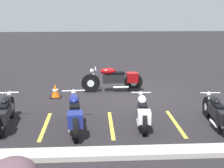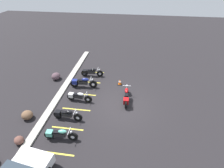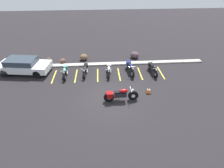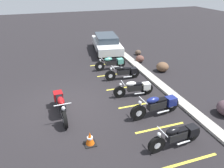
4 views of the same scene
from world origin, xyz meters
TOP-DOWN VIEW (x-y plane):
  - ground at (0.00, 0.00)m, footprint 60.00×60.00m
  - motorcycle_maroon_featured at (0.53, -0.21)m, footprint 2.37×0.66m
  - parked_bike_0 at (-3.61, 3.44)m, footprint 0.57×2.03m
  - parked_bike_1 at (-1.96, 3.62)m, footprint 0.57×2.04m
  - parked_bike_2 at (0.04, 3.42)m, footprint 0.56×2.01m
  - parked_bike_3 at (1.87, 3.62)m, footprint 0.65×2.30m
  - parked_bike_4 at (3.76, 3.33)m, footprint 0.58×2.08m
  - car_white at (-7.17, 4.20)m, footprint 4.51×2.38m
  - concrete_curb at (0.00, 5.14)m, footprint 18.00×0.50m
  - landscape_rock_0 at (-5.63, 6.18)m, footprint 0.63×0.62m
  - landscape_rock_1 at (-4.22, 5.66)m, footprint 0.75×0.77m
  - landscape_rock_2 at (-2.26, 6.27)m, footprint 0.94×0.96m
  - traffic_cone at (2.74, 0.50)m, footprint 0.40×0.40m
  - stall_line_0 at (-4.58, 3.29)m, footprint 0.10×2.10m
  - stall_line_1 at (-2.76, 3.29)m, footprint 0.10×2.10m
  - stall_line_2 at (-0.94, 3.29)m, footprint 0.10×2.10m
  - stall_line_3 at (0.88, 3.29)m, footprint 0.10×2.10m
  - stall_line_4 at (2.71, 3.29)m, footprint 0.10×2.10m
  - stall_line_5 at (4.53, 3.29)m, footprint 0.10×2.10m

SIDE VIEW (x-z plane):
  - ground at x=0.00m, z-range 0.00..0.00m
  - stall_line_0 at x=-4.58m, z-range 0.00..0.00m
  - stall_line_1 at x=-2.76m, z-range 0.00..0.00m
  - stall_line_2 at x=-0.94m, z-range 0.00..0.00m
  - stall_line_3 at x=0.88m, z-range 0.00..0.00m
  - stall_line_4 at x=2.71m, z-range 0.00..0.00m
  - stall_line_5 at x=4.53m, z-range 0.00..0.00m
  - concrete_curb at x=0.00m, z-range 0.00..0.12m
  - landscape_rock_0 at x=-5.63m, z-range 0.00..0.38m
  - traffic_cone at x=2.74m, z-range -0.02..0.49m
  - landscape_rock_1 at x=-4.22m, z-range 0.00..0.48m
  - landscape_rock_2 at x=-2.26m, z-range 0.00..0.59m
  - parked_bike_2 at x=0.04m, z-range 0.03..0.81m
  - parked_bike_0 at x=-3.61m, z-range 0.03..0.82m
  - parked_bike_1 at x=-1.96m, z-range 0.03..0.83m
  - parked_bike_4 at x=3.76m, z-range 0.03..0.84m
  - parked_bike_3 at x=1.87m, z-range 0.03..0.93m
  - motorcycle_maroon_featured at x=0.53m, z-range 0.03..0.96m
  - car_white at x=-7.17m, z-range 0.04..1.32m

